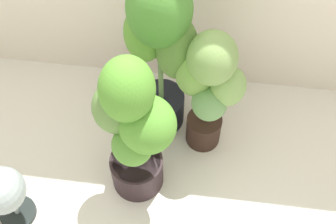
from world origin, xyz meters
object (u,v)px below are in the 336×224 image
potted_plant_back_center (161,44)px  floor_fan (3,192)px  potted_plant_center (133,129)px  potted_plant_back_right (209,85)px

potted_plant_back_center → floor_fan: (-0.64, -0.67, -0.36)m
potted_plant_back_center → potted_plant_center: (-0.07, -0.41, -0.11)m
potted_plant_center → potted_plant_back_center: bearing=80.9°
potted_plant_back_center → floor_fan: size_ratio=2.63×
potted_plant_back_right → floor_fan: potted_plant_back_right is taller
potted_plant_back_right → floor_fan: 1.07m
potted_plant_back_center → potted_plant_back_right: (0.24, -0.11, -0.13)m
potted_plant_back_right → potted_plant_center: potted_plant_center is taller
potted_plant_center → potted_plant_back_right: bearing=44.7°
potted_plant_back_center → potted_plant_back_right: bearing=-23.6°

